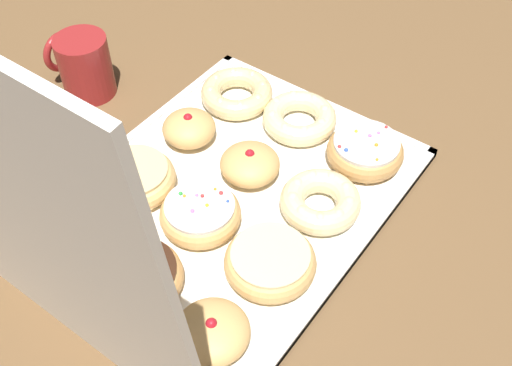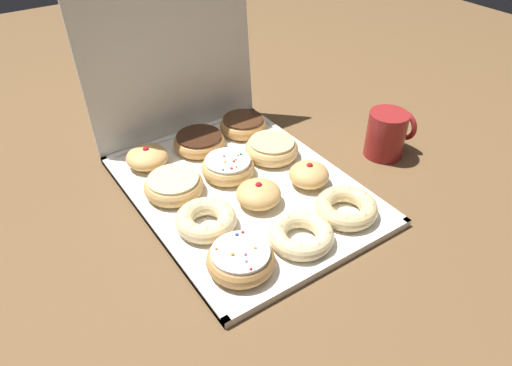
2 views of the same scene
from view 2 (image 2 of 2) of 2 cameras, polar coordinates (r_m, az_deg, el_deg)
name	(u,v)px [view 2 (image 2 of 2)]	position (r m, az deg, el deg)	size (l,w,h in m)	color
ground_plane	(243,192)	(0.96, -1.62, -1.10)	(3.00, 3.00, 0.00)	brown
donut_box	(243,190)	(0.96, -1.62, -0.84)	(0.40, 0.52, 0.01)	white
box_lid_open	(167,33)	(1.07, -10.71, 17.40)	(0.40, 0.49, 0.01)	white
sprinkle_donut_0	(241,259)	(0.78, -1.87, -9.17)	(0.11, 0.11, 0.04)	tan
cruller_donut_1	(302,234)	(0.83, 5.57, -6.17)	(0.12, 0.12, 0.03)	beige
cruller_donut_2	(346,207)	(0.89, 10.84, -2.92)	(0.12, 0.12, 0.03)	#EACC8C
cruller_donut_3	(206,219)	(0.86, -6.07, -4.39)	(0.11, 0.11, 0.04)	beige
jelly_filled_donut_4	(257,195)	(0.90, 0.06, -1.44)	(0.09, 0.09, 0.05)	tan
jelly_filled_donut_5	(309,175)	(0.96, 6.41, 1.03)	(0.08, 0.08, 0.05)	tan
glazed_ring_donut_6	(174,185)	(0.94, -9.90, -0.27)	(0.12, 0.12, 0.04)	tan
sprinkle_donut_7	(229,167)	(0.98, -3.26, 2.00)	(0.11, 0.11, 0.04)	tan
glazed_ring_donut_8	(272,148)	(1.03, 1.91, 4.19)	(0.12, 0.12, 0.04)	#E5B770
jelly_filled_donut_9	(147,157)	(1.03, -13.01, 3.07)	(0.09, 0.09, 0.05)	tan
chocolate_frosted_donut_10	(198,142)	(1.07, -7.03, 4.93)	(0.12, 0.12, 0.04)	tan
chocolate_frosted_donut_11	(243,125)	(1.13, -1.58, 7.04)	(0.11, 0.11, 0.04)	tan
coffee_mug	(387,133)	(1.08, 15.56, 5.84)	(0.11, 0.09, 0.10)	maroon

